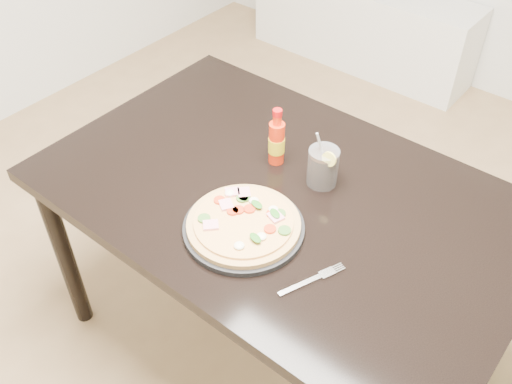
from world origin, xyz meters
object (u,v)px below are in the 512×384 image
Objects in this scene: plate at (244,228)px; fork at (314,279)px; cola_cup at (323,168)px; media_console at (361,25)px; pizza at (244,222)px; hot_sauce_bottle at (277,142)px; dining_table at (281,211)px.

plate is 0.24m from fork.
fork is (0.19, -0.31, -0.05)m from cola_cup.
pizza is at bearing -67.97° from media_console.
hot_sauce_bottle reaches higher than fork.
pizza is (-0.00, 0.00, 0.02)m from plate.
cola_cup reaches higher than fork.
pizza is at bearing -163.33° from fork.
hot_sauce_bottle reaches higher than cola_cup.
pizza is at bearing -68.77° from hot_sauce_bottle.
fork reaches higher than media_console.
media_console is at bearing 116.37° from cola_cup.
pizza is 0.22× the size of media_console.
fork is at bearing -58.67° from cola_cup.
cola_cup is (0.07, 0.10, 0.14)m from dining_table.
hot_sauce_bottle reaches higher than pizza.
fork reaches higher than dining_table.
hot_sauce_bottle is at bearing 135.19° from dining_table.
pizza is 0.25m from fork.
pizza is 2.38m from media_console.
hot_sauce_bottle reaches higher than dining_table.
dining_table is 4.60× the size of pizza.
dining_table is 7.75× the size of fork.
cola_cup is 2.15m from media_console.
pizza is 1.68× the size of fork.
cola_cup reaches higher than media_console.
hot_sauce_bottle is 0.16m from cola_cup.
pizza is at bearing 109.45° from plate.
hot_sauce_bottle is at bearing 161.27° from fork.
pizza is 0.31m from hot_sauce_bottle.
dining_table is 0.21m from plate.
media_console is (-0.76, 1.87, -0.57)m from hot_sauce_bottle.
hot_sauce_bottle is 1.04× the size of fork.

